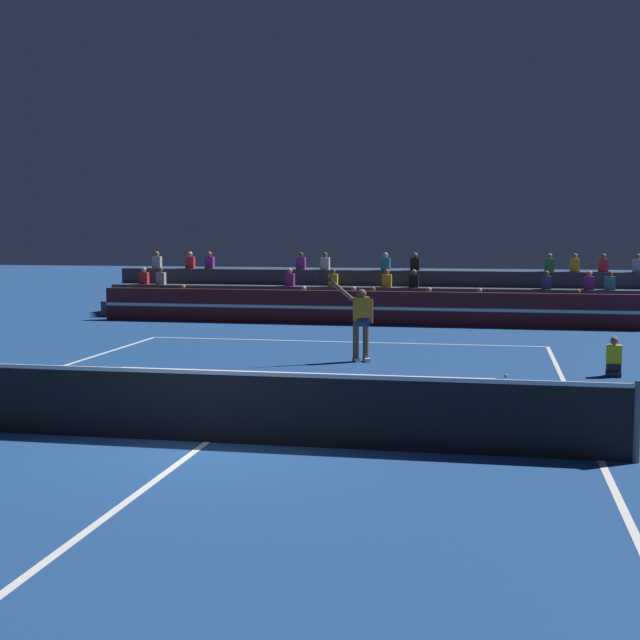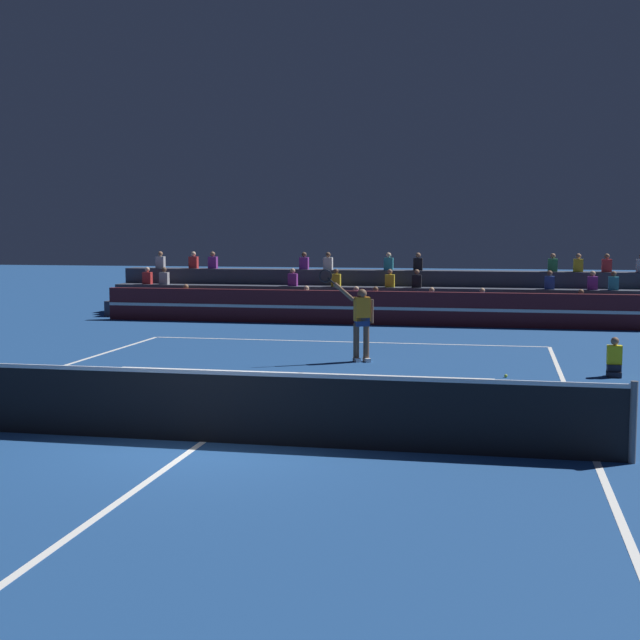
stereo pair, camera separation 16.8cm
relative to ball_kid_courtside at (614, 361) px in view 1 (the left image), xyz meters
The scene contains 8 objects.
ground_plane 9.77m from the ball_kid_courtside, 132.30° to the right, with size 120.00×120.00×0.00m, color navy.
court_lines 9.77m from the ball_kid_courtside, 132.30° to the right, with size 11.10×23.90×0.01m.
tennis_net 9.77m from the ball_kid_courtside, 132.30° to the right, with size 12.00×0.10×1.10m.
sponsor_banner_wall 11.37m from the ball_kid_courtside, 125.32° to the left, with size 18.00×0.26×1.10m.
bleacher_stand 13.52m from the ball_kid_courtside, 119.07° to the left, with size 19.27×2.85×2.28m.
ball_kid_courtside is the anchor object (origin of this frame).
tennis_player 5.71m from the ball_kid_courtside, 168.85° to the left, with size 1.24×0.71×2.25m.
tennis_ball 2.31m from the ball_kid_courtside, 166.69° to the right, with size 0.07×0.07×0.07m, color #C6DB33.
Camera 1 is at (4.03, -12.16, 3.07)m, focal length 50.00 mm.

